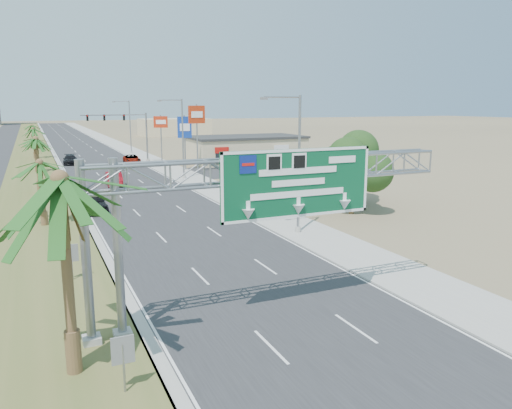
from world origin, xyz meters
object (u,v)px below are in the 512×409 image
object	(u,v)px
sign_gantry	(261,183)
car_far	(70,160)
pole_sign_blue	(185,129)
palm_near	(60,181)
pole_sign_red_near	(197,119)
car_right_lane	(132,159)
signal_mast	(134,133)
car_left_lane	(94,202)
car_mid_lane	(114,179)
store_building	(246,150)
pole_sign_red_far	(161,125)

from	to	relation	value
sign_gantry	car_far	xyz separation A→B (m)	(-3.49, 64.45, -5.32)
car_far	pole_sign_blue	xyz separation A→B (m)	(14.68, -14.15, 5.08)
palm_near	pole_sign_red_near	bearing A→B (deg)	67.65
sign_gantry	pole_sign_blue	bearing A→B (deg)	77.45
car_right_lane	pole_sign_red_near	xyz separation A→B (m)	(6.55, -13.83, 6.67)
palm_near	signal_mast	xyz separation A→B (m)	(14.37, 63.97, -2.08)
car_left_lane	pole_sign_blue	bearing A→B (deg)	56.24
car_mid_lane	store_building	bearing A→B (deg)	37.08
sign_gantry	car_right_lane	bearing A→B (deg)	84.86
car_far	pole_sign_red_near	xyz separation A→B (m)	(15.53, -17.30, 6.66)
car_mid_lane	car_far	xyz separation A→B (m)	(-3.05, 24.60, -0.08)
car_mid_lane	pole_sign_blue	size ratio (longest dim) A/B	0.63
car_left_lane	car_far	bearing A→B (deg)	87.65
palm_near	car_right_lane	xyz separation A→B (m)	(13.63, 62.91, -6.21)
palm_near	car_left_lane	xyz separation A→B (m)	(3.86, 28.03, -6.08)
car_left_lane	car_mid_lane	world-z (taller)	car_left_lane
sign_gantry	car_left_lane	distance (m)	26.96
car_mid_lane	car_far	distance (m)	24.79
sign_gantry	signal_mast	distance (m)	62.37
palm_near	pole_sign_blue	world-z (taller)	palm_near
signal_mast	pole_sign_red_far	world-z (taller)	signal_mast
car_mid_lane	pole_sign_blue	world-z (taller)	pole_sign_blue
sign_gantry	palm_near	size ratio (longest dim) A/B	2.01
pole_sign_red_near	pole_sign_red_far	world-z (taller)	pole_sign_red_near
car_mid_lane	pole_sign_blue	xyz separation A→B (m)	(11.63, 10.45, 5.00)
sign_gantry	signal_mast	bearing A→B (deg)	84.26
pole_sign_red_near	car_left_lane	bearing A→B (deg)	-127.79
signal_mast	car_right_lane	world-z (taller)	signal_mast
car_left_lane	pole_sign_red_near	bearing A→B (deg)	51.04
car_mid_lane	pole_sign_red_far	xyz separation A→B (m)	(10.50, 19.91, 5.23)
car_right_lane	car_far	bearing A→B (deg)	163.30
signal_mast	car_right_lane	xyz separation A→B (m)	(-0.75, -1.06, -4.13)
pole_sign_red_near	pole_sign_red_far	distance (m)	12.83
pole_sign_red_near	signal_mast	bearing A→B (deg)	111.30
palm_near	signal_mast	distance (m)	65.60
signal_mast	car_right_lane	distance (m)	4.33
store_building	sign_gantry	bearing A→B (deg)	-112.36
car_left_lane	pole_sign_red_far	bearing A→B (deg)	65.75
pole_sign_blue	car_right_lane	bearing A→B (deg)	118.11
signal_mast	pole_sign_red_far	size ratio (longest dim) A/B	1.34
sign_gantry	pole_sign_red_far	world-z (taller)	pole_sign_red_far
palm_near	pole_sign_red_far	world-z (taller)	palm_near
sign_gantry	pole_sign_red_far	bearing A→B (deg)	80.44
car_far	car_mid_lane	bearing A→B (deg)	-78.38
palm_near	car_right_lane	size ratio (longest dim) A/B	1.61
car_mid_lane	pole_sign_blue	distance (m)	16.42
car_far	pole_sign_blue	distance (m)	21.01
pole_sign_red_near	pole_sign_blue	size ratio (longest dim) A/B	1.20
car_mid_lane	pole_sign_red_near	size ratio (longest dim) A/B	0.52
sign_gantry	car_far	size ratio (longest dim) A/B	3.31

